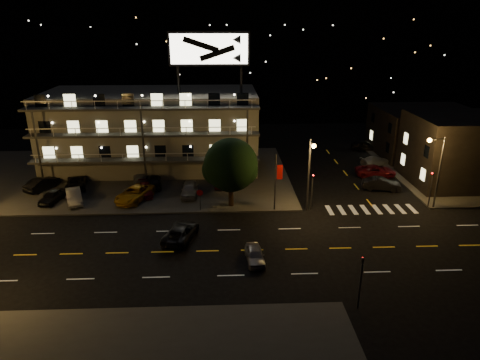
{
  "coord_description": "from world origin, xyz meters",
  "views": [
    {
      "loc": [
        -0.52,
        -33.61,
        19.33
      ],
      "look_at": [
        1.25,
        8.0,
        3.74
      ],
      "focal_mm": 32.0,
      "sensor_mm": 36.0,
      "label": 1
    }
  ],
  "objects_px": {
    "lot_car_2": "(135,194)",
    "road_car_west": "(181,232)",
    "side_car_0": "(381,184)",
    "tree": "(230,166)",
    "lot_car_4": "(189,189)",
    "lot_car_7": "(140,179)",
    "road_car_east": "(255,255)"
  },
  "relations": [
    {
      "from": "lot_car_7",
      "to": "road_car_east",
      "type": "height_order",
      "value": "lot_car_7"
    },
    {
      "from": "side_car_0",
      "to": "road_car_west",
      "type": "height_order",
      "value": "side_car_0"
    },
    {
      "from": "side_car_0",
      "to": "road_car_east",
      "type": "bearing_deg",
      "value": 146.42
    },
    {
      "from": "lot_car_7",
      "to": "road_car_west",
      "type": "relative_size",
      "value": 0.87
    },
    {
      "from": "lot_car_2",
      "to": "side_car_0",
      "type": "xyz_separation_m",
      "value": [
        29.2,
        2.22,
        -0.17
      ]
    },
    {
      "from": "lot_car_7",
      "to": "road_car_east",
      "type": "distance_m",
      "value": 22.6
    },
    {
      "from": "road_car_west",
      "to": "side_car_0",
      "type": "bearing_deg",
      "value": -139.13
    },
    {
      "from": "tree",
      "to": "side_car_0",
      "type": "height_order",
      "value": "tree"
    },
    {
      "from": "road_car_west",
      "to": "road_car_east",
      "type": "bearing_deg",
      "value": 162.07
    },
    {
      "from": "lot_car_4",
      "to": "tree",
      "type": "bearing_deg",
      "value": -32.02
    },
    {
      "from": "lot_car_2",
      "to": "side_car_0",
      "type": "relative_size",
      "value": 1.21
    },
    {
      "from": "lot_car_2",
      "to": "road_car_east",
      "type": "bearing_deg",
      "value": -24.13
    },
    {
      "from": "lot_car_2",
      "to": "lot_car_4",
      "type": "distance_m",
      "value": 6.19
    },
    {
      "from": "tree",
      "to": "road_car_west",
      "type": "bearing_deg",
      "value": -123.21
    },
    {
      "from": "lot_car_4",
      "to": "side_car_0",
      "type": "bearing_deg",
      "value": 3.57
    },
    {
      "from": "road_car_east",
      "to": "road_car_west",
      "type": "relative_size",
      "value": 0.7
    },
    {
      "from": "lot_car_2",
      "to": "lot_car_4",
      "type": "xyz_separation_m",
      "value": [
        6.09,
        1.14,
        -0.02
      ]
    },
    {
      "from": "tree",
      "to": "lot_car_4",
      "type": "bearing_deg",
      "value": 147.07
    },
    {
      "from": "road_car_east",
      "to": "road_car_west",
      "type": "distance_m",
      "value": 7.85
    },
    {
      "from": "lot_car_2",
      "to": "road_car_west",
      "type": "xyz_separation_m",
      "value": [
        6.02,
        -9.29,
        -0.2
      ]
    },
    {
      "from": "lot_car_2",
      "to": "side_car_0",
      "type": "distance_m",
      "value": 29.29
    },
    {
      "from": "side_car_0",
      "to": "road_car_west",
      "type": "bearing_deg",
      "value": 129.32
    },
    {
      "from": "tree",
      "to": "road_car_east",
      "type": "distance_m",
      "value": 12.39
    },
    {
      "from": "lot_car_7",
      "to": "side_car_0",
      "type": "height_order",
      "value": "side_car_0"
    },
    {
      "from": "side_car_0",
      "to": "lot_car_4",
      "type": "bearing_deg",
      "value": 105.59
    },
    {
      "from": "lot_car_7",
      "to": "road_car_west",
      "type": "xyz_separation_m",
      "value": [
        6.25,
        -14.37,
        -0.09
      ]
    },
    {
      "from": "tree",
      "to": "lot_car_7",
      "type": "distance_m",
      "value": 13.66
    },
    {
      "from": "tree",
      "to": "lot_car_2",
      "type": "relative_size",
      "value": 1.38
    },
    {
      "from": "lot_car_4",
      "to": "lot_car_7",
      "type": "xyz_separation_m",
      "value": [
        -6.32,
        3.93,
        -0.09
      ]
    },
    {
      "from": "lot_car_4",
      "to": "road_car_west",
      "type": "distance_m",
      "value": 10.44
    },
    {
      "from": "lot_car_2",
      "to": "road_car_east",
      "type": "xyz_separation_m",
      "value": [
        12.64,
        -13.5,
        -0.3
      ]
    },
    {
      "from": "tree",
      "to": "road_car_east",
      "type": "height_order",
      "value": "tree"
    }
  ]
}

